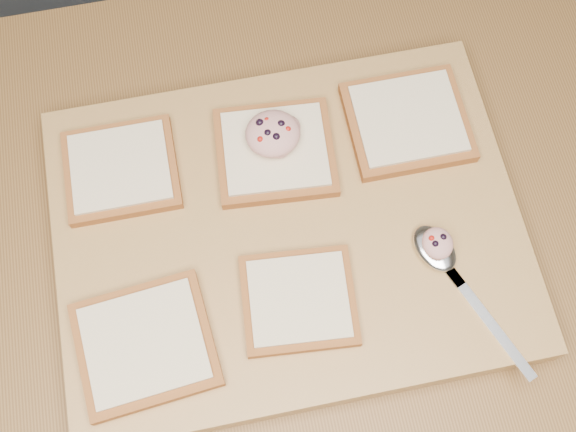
# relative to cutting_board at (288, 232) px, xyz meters

# --- Properties ---
(ground) EXTENTS (4.00, 4.00, 0.00)m
(ground) POSITION_rel_cutting_board_xyz_m (0.12, -0.04, -0.92)
(ground) COLOR #515459
(ground) RESTS_ON ground
(island_counter) EXTENTS (2.00, 0.80, 0.90)m
(island_counter) POSITION_rel_cutting_board_xyz_m (0.12, -0.04, -0.47)
(island_counter) COLOR slate
(island_counter) RESTS_ON ground
(cutting_board) EXTENTS (0.49, 0.37, 0.04)m
(cutting_board) POSITION_rel_cutting_board_xyz_m (0.00, 0.00, 0.00)
(cutting_board) COLOR tan
(cutting_board) RESTS_ON island_counter
(bread_far_left) EXTENTS (0.12, 0.11, 0.02)m
(bread_far_left) POSITION_rel_cutting_board_xyz_m (-0.16, 0.10, 0.03)
(bread_far_left) COLOR brown
(bread_far_left) RESTS_ON cutting_board
(bread_far_center) EXTENTS (0.13, 0.12, 0.02)m
(bread_far_center) POSITION_rel_cutting_board_xyz_m (0.00, 0.08, 0.03)
(bread_far_center) COLOR brown
(bread_far_center) RESTS_ON cutting_board
(bread_far_right) EXTENTS (0.13, 0.12, 0.02)m
(bread_far_right) POSITION_rel_cutting_board_xyz_m (0.15, 0.09, 0.03)
(bread_far_right) COLOR brown
(bread_far_right) RESTS_ON cutting_board
(bread_near_left) EXTENTS (0.14, 0.13, 0.02)m
(bread_near_left) POSITION_rel_cutting_board_xyz_m (-0.16, -0.10, 0.03)
(bread_near_left) COLOR brown
(bread_near_left) RESTS_ON cutting_board
(bread_near_center) EXTENTS (0.12, 0.11, 0.02)m
(bread_near_center) POSITION_rel_cutting_board_xyz_m (-0.01, -0.08, 0.03)
(bread_near_center) COLOR brown
(bread_near_center) RESTS_ON cutting_board
(tuna_salad_dollop) EXTENTS (0.06, 0.06, 0.03)m
(tuna_salad_dollop) POSITION_rel_cutting_board_xyz_m (0.00, 0.09, 0.05)
(tuna_salad_dollop) COLOR tan
(tuna_salad_dollop) RESTS_ON bread_far_center
(spoon) EXTENTS (0.09, 0.18, 0.01)m
(spoon) POSITION_rel_cutting_board_xyz_m (0.15, -0.07, 0.02)
(spoon) COLOR silver
(spoon) RESTS_ON cutting_board
(spoon_salad) EXTENTS (0.03, 0.03, 0.02)m
(spoon_salad) POSITION_rel_cutting_board_xyz_m (0.14, -0.06, 0.04)
(spoon_salad) COLOR tan
(spoon_salad) RESTS_ON spoon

